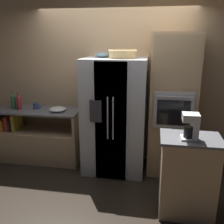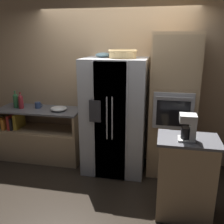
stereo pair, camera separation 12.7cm
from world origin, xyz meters
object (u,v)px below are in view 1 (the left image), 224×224
mug (36,106)px  bottle_short (19,102)px  fruit_bowl (103,55)px  wall_oven (172,106)px  refrigerator (115,116)px  wicker_basket (122,53)px  bottle_tall (13,101)px  coffee_maker (192,126)px  mixing_bowl (58,109)px

mug → bottle_short: bearing=-164.4°
fruit_bowl → wall_oven: bearing=-0.1°
fruit_bowl → mug: size_ratio=1.72×
wall_oven → mug: (-2.24, 0.07, -0.12)m
refrigerator → fruit_bowl: (-0.20, 0.09, 0.92)m
wicker_basket → bottle_tall: 2.04m
wicker_basket → bottle_short: (-1.75, 0.08, -0.81)m
wall_oven → wicker_basket: 1.08m
wall_oven → wicker_basket: wall_oven is taller
mug → coffee_maker: 2.65m
wicker_basket → coffee_maker: 1.52m
bottle_short → bottle_tall: bearing=166.5°
fruit_bowl → mixing_bowl: 1.16m
mug → coffee_maker: size_ratio=0.46×
wall_oven → coffee_maker: wall_oven is taller
refrigerator → wall_oven: (0.86, 0.09, 0.18)m
mixing_bowl → bottle_tall: bearing=177.3°
refrigerator → mug: refrigerator is taller
wicker_basket → mixing_bowl: (-1.07, 0.07, -0.90)m
wall_oven → bottle_short: 2.51m
mixing_bowl → refrigerator: bearing=-3.9°
refrigerator → bottle_short: bearing=177.3°
fruit_bowl → bottle_tall: fruit_bowl is taller
refrigerator → bottle_short: (-1.65, 0.08, 0.14)m
fruit_bowl → bottle_tall: size_ratio=0.80×
refrigerator → mixing_bowl: refrigerator is taller
wicker_basket → fruit_bowl: 0.32m
coffee_maker → mug: bearing=154.0°
fruit_bowl → bottle_short: 1.64m
fruit_bowl → mug: fruit_bowl is taller
mug → coffee_maker: coffee_maker is taller
wall_oven → fruit_bowl: (-1.06, 0.00, 0.74)m
refrigerator → bottle_short: refrigerator is taller
wicker_basket → bottle_short: wicker_basket is taller
refrigerator → wall_oven: size_ratio=0.83×
refrigerator → wall_oven: wall_oven is taller
wall_oven → refrigerator: bearing=-174.3°
bottle_tall → fruit_bowl: bearing=-0.6°
coffee_maker → wicker_basket: bearing=131.7°
wicker_basket → bottle_tall: (-1.87, 0.11, -0.81)m
mixing_bowl → bottle_short: bearing=179.1°
wall_oven → bottle_tall: bearing=179.6°
bottle_tall → mixing_bowl: bottle_tall is taller
bottle_tall → mixing_bowl: 0.81m
wall_oven → bottle_tall: wall_oven is taller
coffee_maker → wall_oven: bearing=97.4°
wall_oven → mug: size_ratio=15.65×
wicker_basket → fruit_bowl: (-0.31, 0.09, -0.03)m
bottle_tall → mixing_bowl: (0.80, -0.04, -0.09)m
wall_oven → fruit_bowl: bearing=179.9°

